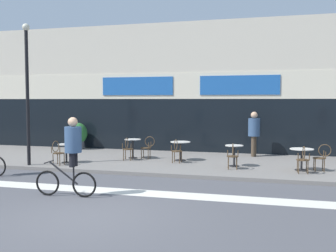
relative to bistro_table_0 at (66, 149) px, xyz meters
name	(u,v)px	position (x,y,z in m)	size (l,w,h in m)	color
ground_plane	(85,216)	(3.63, -5.63, -0.62)	(120.00, 120.00, 0.00)	#4C4C51
sidewalk_slab	(171,162)	(3.63, 1.62, -0.56)	(40.00, 5.50, 0.12)	slate
storefront_facade	(195,90)	(3.63, 6.34, 2.36)	(40.00, 4.06, 6.00)	beige
bike_lane_stripe	(125,192)	(3.63, -3.32, -0.62)	(36.00, 0.70, 0.01)	silver
bistro_table_0	(66,149)	(0.00, 0.00, 0.00)	(0.64, 0.64, 0.71)	black
bistro_table_1	(133,145)	(1.99, 1.76, 0.04)	(0.66, 0.66, 0.77)	black
bistro_table_2	(180,147)	(3.99, 1.65, 0.03)	(0.77, 0.77, 0.74)	black
bistro_table_3	(234,151)	(6.14, 0.84, 0.03)	(0.64, 0.64, 0.76)	black
bistro_table_4	(302,155)	(8.39, 0.62, 0.03)	(0.77, 0.77, 0.73)	black
cafe_chair_0_near	(57,151)	(0.00, -0.63, 0.02)	(0.42, 0.59, 0.90)	#4C3823
cafe_chair_1_near	(127,147)	(2.00, 1.14, 0.02)	(0.44, 0.59, 0.90)	#4C3823
cafe_chair_1_side	(148,146)	(2.62, 1.76, 0.02)	(0.58, 0.41, 0.90)	#4C3823
cafe_chair_2_near	(176,149)	(3.99, 1.03, 0.02)	(0.41, 0.58, 0.90)	#4C3823
cafe_chair_3_near	(233,154)	(6.15, 0.21, 0.02)	(0.45, 0.60, 0.90)	#4C3823
cafe_chair_4_near	(303,158)	(8.40, 0.00, 0.02)	(0.43, 0.59, 0.90)	#4C3823
cafe_chair_4_side	(322,156)	(9.02, 0.63, 0.02)	(0.59, 0.42, 0.90)	#4C3823
planter_pot	(79,135)	(-1.53, 3.84, 0.18)	(0.82, 0.82, 1.26)	#4C4C51
lamp_post	(27,84)	(-1.05, -0.80, 2.42)	(0.26, 0.26, 5.05)	black
cyclist_0	(71,151)	(2.53, -4.17, 0.57)	(1.66, 0.51, 2.04)	black
pedestrian_near_end	(254,130)	(6.69, 3.55, 0.61)	(0.57, 0.57, 1.86)	#4C3D2D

